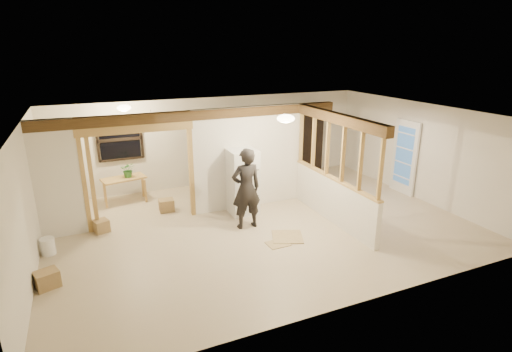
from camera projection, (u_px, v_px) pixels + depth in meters
name	position (u px, v px, depth m)	size (l,w,h in m)	color
floor	(261.00, 225.00, 9.03)	(9.00, 6.50, 0.01)	#BDA98C
ceiling	(262.00, 115.00, 8.26)	(9.00, 6.50, 0.01)	white
wall_back	(215.00, 141.00, 11.48)	(9.00, 0.01, 2.50)	silver
wall_front	(353.00, 234.00, 5.81)	(9.00, 0.01, 2.50)	silver
wall_left	(26.00, 203.00, 6.93)	(0.01, 6.50, 2.50)	silver
wall_right	(419.00, 151.00, 10.36)	(0.01, 6.50, 2.50)	silver
partition_left_stub	(57.00, 180.00, 8.15)	(0.90, 0.12, 2.50)	silver
partition_center	(249.00, 158.00, 9.77)	(2.80, 0.12, 2.50)	silver
doorway_frame	(140.00, 177.00, 8.82)	(2.46, 0.14, 2.20)	tan
header_beam_back	(199.00, 115.00, 8.96)	(7.00, 0.18, 0.22)	#52391C
header_beam_right	(337.00, 118.00, 8.55)	(0.18, 3.30, 0.22)	#52391C
pony_wall	(332.00, 200.00, 9.14)	(0.12, 3.20, 1.00)	silver
stud_partition	(335.00, 151.00, 8.78)	(0.14, 3.20, 1.32)	tan
window_back	(120.00, 139.00, 10.33)	(1.12, 0.10, 1.10)	black
french_door	(405.00, 157.00, 10.75)	(0.12, 0.86, 2.00)	white
ceiling_dome_main	(286.00, 118.00, 7.94)	(0.36, 0.36, 0.16)	#FFEABF
ceiling_dome_util	(124.00, 108.00, 9.32)	(0.32, 0.32, 0.14)	#FFEABF
hanging_bulb	(152.00, 124.00, 8.99)	(0.07, 0.07, 0.07)	#FFD88C
refrigerator	(243.00, 182.00, 9.47)	(0.64, 0.63, 1.57)	white
woman	(246.00, 189.00, 8.65)	(0.66, 0.43, 1.81)	black
work_table	(125.00, 190.00, 10.26)	(1.05, 0.53, 0.66)	tan
potted_plant	(128.00, 170.00, 10.14)	(0.35, 0.31, 0.39)	#305822
shop_vac	(57.00, 216.00, 8.75)	(0.46, 0.46, 0.60)	red
bookshelf	(306.00, 142.00, 12.45)	(0.99, 0.33, 1.98)	black
bucket	(48.00, 246.00, 7.71)	(0.27, 0.27, 0.34)	white
box_util_a	(167.00, 205.00, 9.74)	(0.35, 0.30, 0.30)	#977849
box_util_b	(101.00, 226.00, 8.66)	(0.29, 0.29, 0.27)	#977849
box_front	(47.00, 279.00, 6.66)	(0.36, 0.29, 0.29)	#977849
floor_panel_near	(287.00, 237.00, 8.44)	(0.63, 0.63, 0.02)	tan
floor_panel_far	(278.00, 244.00, 8.15)	(0.45, 0.36, 0.01)	tan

